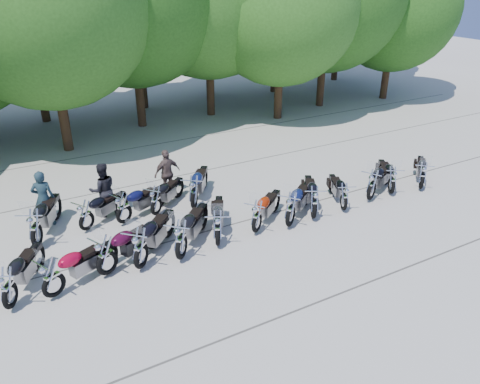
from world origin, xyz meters
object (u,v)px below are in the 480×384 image
motorcycle_8 (314,201)px  rider_1 (103,190)px  rider_0 (43,198)px  motorcycle_3 (140,247)px  motorcycle_12 (423,175)px  motorcycle_10 (372,184)px  motorcycle_13 (35,227)px  motorcycle_15 (123,207)px  motorcycle_6 (257,215)px  motorcycle_4 (181,239)px  motorcycle_2 (106,254)px  motorcycle_5 (218,227)px  rider_2 (167,173)px  motorcycle_0 (8,287)px  motorcycle_11 (392,179)px  motorcycle_16 (156,200)px  motorcycle_7 (291,208)px  motorcycle_14 (86,214)px  motorcycle_1 (52,277)px  motorcycle_9 (344,196)px  motorcycle_17 (194,191)px

motorcycle_8 → rider_1: size_ratio=1.26×
motorcycle_8 → rider_0: size_ratio=1.25×
motorcycle_3 → motorcycle_12: bearing=-136.2°
motorcycle_10 → motorcycle_13: size_ratio=0.94×
motorcycle_12 → motorcycle_15: bearing=30.5°
motorcycle_6 → motorcycle_15: 4.29m
motorcycle_4 → motorcycle_8: motorcycle_4 is taller
motorcycle_2 → motorcycle_5: size_ratio=1.04×
motorcycle_12 → rider_2: size_ratio=1.25×
motorcycle_6 → motorcycle_15: size_ratio=1.01×
motorcycle_0 → motorcycle_6: 7.06m
motorcycle_10 → motorcycle_11: bearing=-115.1°
motorcycle_10 → motorcycle_16: bearing=42.6°
motorcycle_7 → motorcycle_14: size_ratio=1.14×
motorcycle_0 → motorcycle_15: (3.61, 2.75, -0.03)m
motorcycle_3 → motorcycle_15: bearing=-52.1°
rider_0 → motorcycle_16: bearing=177.6°
motorcycle_1 → motorcycle_9: motorcycle_1 is taller
motorcycle_13 → motorcycle_15: motorcycle_13 is taller
motorcycle_11 → motorcycle_15: bearing=15.4°
motorcycle_5 → motorcycle_12: 8.39m
motorcycle_8 → motorcycle_9: (1.25, -0.03, -0.08)m
motorcycle_6 → motorcycle_0: bearing=54.7°
rider_1 → rider_2: bearing=-168.3°
motorcycle_13 → motorcycle_16: (3.75, 0.18, -0.10)m
motorcycle_12 → motorcycle_17: motorcycle_17 is taller
motorcycle_11 → motorcycle_14: (-10.32, 2.70, -0.01)m
motorcycle_15 → motorcycle_16: bearing=-113.3°
motorcycle_11 → motorcycle_2: bearing=31.0°
motorcycle_6 → motorcycle_3: bearing=55.0°
motorcycle_10 → motorcycle_13: (-10.80, 2.45, 0.04)m
motorcycle_10 → rider_0: (-10.34, 3.82, 0.27)m
motorcycle_1 → motorcycle_7: (7.19, 0.08, 0.04)m
motorcycle_1 → motorcycle_3: motorcycle_3 is taller
motorcycle_1 → motorcycle_9: bearing=-114.3°
motorcycle_11 → rider_0: (-11.35, 3.79, 0.33)m
motorcycle_10 → motorcycle_13: bearing=50.2°
motorcycle_1 → rider_2: 6.29m
motorcycle_11 → motorcycle_17: motorcycle_17 is taller
motorcycle_4 → motorcycle_5: 1.23m
motorcycle_5 → motorcycle_11: bearing=-151.2°
motorcycle_11 → motorcycle_13: bearing=19.5°
motorcycle_6 → rider_1: (-3.81, 3.52, 0.30)m
motorcycle_12 → rider_0: size_ratio=1.17×
motorcycle_4 → motorcycle_17: 3.08m
motorcycle_11 → motorcycle_1: bearing=32.4°
motorcycle_13 → motorcycle_6: bearing=-175.6°
motorcycle_6 → rider_0: size_ratio=1.20×
motorcycle_10 → rider_1: (-8.52, 3.55, 0.26)m
motorcycle_11 → motorcycle_4: bearing=32.7°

